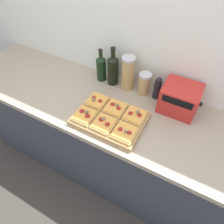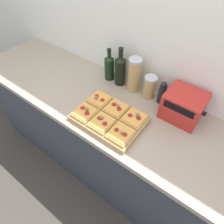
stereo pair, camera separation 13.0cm
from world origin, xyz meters
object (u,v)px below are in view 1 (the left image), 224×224
object	(u,v)px
wine_bottle	(113,69)
pepper_mill	(157,88)
olive_oil_bottle	(101,68)
toaster_oven	(180,98)
cutting_board	(110,119)
grain_jar_short	(144,84)
grain_jar_tall	(128,73)

from	to	relation	value
wine_bottle	pepper_mill	bearing A→B (deg)	0.00
olive_oil_bottle	toaster_oven	bearing A→B (deg)	-3.67
cutting_board	pepper_mill	distance (m)	0.41
pepper_mill	grain_jar_short	bearing A→B (deg)	-180.00
grain_jar_tall	pepper_mill	distance (m)	0.24
olive_oil_bottle	grain_jar_tall	world-z (taller)	grain_jar_tall
olive_oil_bottle	grain_jar_tall	xyz separation A→B (m)	(0.23, 0.00, 0.03)
cutting_board	wine_bottle	distance (m)	0.42
cutting_board	toaster_oven	bearing A→B (deg)	42.02
pepper_mill	toaster_oven	distance (m)	0.18
olive_oil_bottle	cutting_board	bearing A→B (deg)	-52.87
grain_jar_tall	pepper_mill	bearing A→B (deg)	0.00
cutting_board	toaster_oven	xyz separation A→B (m)	(0.36, 0.32, 0.08)
olive_oil_bottle	pepper_mill	distance (m)	0.46
cutting_board	olive_oil_bottle	world-z (taller)	olive_oil_bottle
wine_bottle	grain_jar_short	size ratio (longest dim) A/B	1.77
grain_jar_tall	grain_jar_short	size ratio (longest dim) A/B	1.54
grain_jar_tall	toaster_oven	distance (m)	0.41
grain_jar_tall	pepper_mill	xyz separation A→B (m)	(0.24, 0.00, -0.05)
wine_bottle	grain_jar_short	distance (m)	0.26
wine_bottle	grain_jar_tall	world-z (taller)	wine_bottle
cutting_board	olive_oil_bottle	xyz separation A→B (m)	(-0.28, 0.36, 0.09)
wine_bottle	grain_jar_short	xyz separation A→B (m)	(0.26, 0.00, -0.04)
pepper_mill	toaster_oven	world-z (taller)	toaster_oven
cutting_board	wine_bottle	xyz separation A→B (m)	(-0.17, 0.36, 0.11)
olive_oil_bottle	pepper_mill	bearing A→B (deg)	0.00
wine_bottle	grain_jar_short	bearing A→B (deg)	0.00
grain_jar_short	toaster_oven	distance (m)	0.27
cutting_board	toaster_oven	distance (m)	0.49
wine_bottle	grain_jar_tall	xyz separation A→B (m)	(0.12, 0.00, 0.01)
olive_oil_bottle	grain_jar_tall	distance (m)	0.23
olive_oil_bottle	pepper_mill	size ratio (longest dim) A/B	1.47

